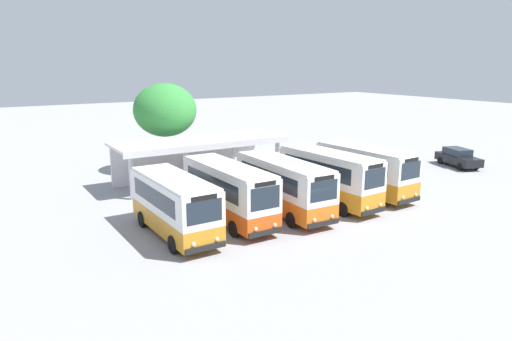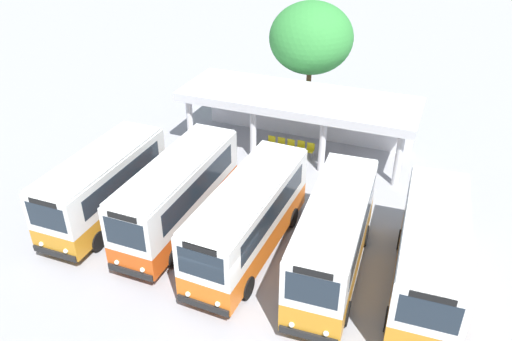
# 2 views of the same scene
# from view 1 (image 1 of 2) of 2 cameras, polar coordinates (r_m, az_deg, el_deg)

# --- Properties ---
(ground_plane) EXTENTS (180.00, 180.00, 0.00)m
(ground_plane) POSITION_cam_1_polar(r_m,az_deg,el_deg) (26.85, 6.97, -6.69)
(ground_plane) COLOR #939399
(city_bus_nearest_orange) EXTENTS (2.40, 7.29, 3.21)m
(city_bus_nearest_orange) POSITION_cam_1_polar(r_m,az_deg,el_deg) (25.01, -9.95, -3.99)
(city_bus_nearest_orange) COLOR black
(city_bus_nearest_orange) RESTS_ON ground
(city_bus_second_in_row) EXTENTS (2.24, 7.97, 3.33)m
(city_bus_second_in_row) POSITION_cam_1_polar(r_m,az_deg,el_deg) (26.91, -3.41, -2.46)
(city_bus_second_in_row) COLOR black
(city_bus_second_in_row) RESTS_ON ground
(city_bus_middle_cream) EXTENTS (2.50, 8.08, 3.29)m
(city_bus_middle_cream) POSITION_cam_1_polar(r_m,az_deg,el_deg) (28.33, 3.37, -1.70)
(city_bus_middle_cream) COLOR black
(city_bus_middle_cream) RESTS_ON ground
(city_bus_fourth_amber) EXTENTS (2.54, 7.79, 3.46)m
(city_bus_fourth_amber) POSITION_cam_1_polar(r_m,az_deg,el_deg) (30.38, 8.91, -0.66)
(city_bus_fourth_amber) COLOR black
(city_bus_fourth_amber) RESTS_ON ground
(city_bus_fifth_blue) EXTENTS (2.65, 7.74, 3.39)m
(city_bus_fifth_blue) POSITION_cam_1_polar(r_m,az_deg,el_deg) (33.01, 13.17, 0.18)
(city_bus_fifth_blue) COLOR black
(city_bus_fifth_blue) RESTS_ON ground
(parked_car_flank) EXTENTS (3.07, 4.78, 1.62)m
(parked_car_flank) POSITION_cam_1_polar(r_m,az_deg,el_deg) (45.08, 23.50, 1.49)
(parked_car_flank) COLOR black
(parked_car_flank) RESTS_ON ground
(terminal_canopy) EXTENTS (13.13, 4.55, 3.40)m
(terminal_canopy) POSITION_cam_1_polar(r_m,az_deg,el_deg) (36.20, -7.18, 2.64)
(terminal_canopy) COLOR silver
(terminal_canopy) RESTS_ON ground
(waiting_chair_end_by_column) EXTENTS (0.46, 0.46, 0.86)m
(waiting_chair_end_by_column) POSITION_cam_1_polar(r_m,az_deg,el_deg) (35.12, -8.32, -1.09)
(waiting_chair_end_by_column) COLOR slate
(waiting_chair_end_by_column) RESTS_ON ground
(waiting_chair_second_from_end) EXTENTS (0.46, 0.46, 0.86)m
(waiting_chair_second_from_end) POSITION_cam_1_polar(r_m,az_deg,el_deg) (35.37, -7.46, -0.97)
(waiting_chair_second_from_end) COLOR slate
(waiting_chair_second_from_end) RESTS_ON ground
(waiting_chair_middle_seat) EXTENTS (0.46, 0.46, 0.86)m
(waiting_chair_middle_seat) POSITION_cam_1_polar(r_m,az_deg,el_deg) (35.59, -6.59, -0.85)
(waiting_chair_middle_seat) COLOR slate
(waiting_chair_middle_seat) RESTS_ON ground
(waiting_chair_fourth_seat) EXTENTS (0.46, 0.46, 0.86)m
(waiting_chair_fourth_seat) POSITION_cam_1_polar(r_m,az_deg,el_deg) (35.89, -5.78, -0.72)
(waiting_chair_fourth_seat) COLOR slate
(waiting_chair_fourth_seat) RESTS_ON ground
(waiting_chair_fifth_seat) EXTENTS (0.46, 0.46, 0.86)m
(waiting_chair_fifth_seat) POSITION_cam_1_polar(r_m,az_deg,el_deg) (36.09, -4.90, -0.62)
(waiting_chair_fifth_seat) COLOR slate
(waiting_chair_fifth_seat) RESTS_ON ground
(roadside_tree_behind_canopy) EXTENTS (5.18, 5.18, 7.41)m
(roadside_tree_behind_canopy) POSITION_cam_1_polar(r_m,az_deg,el_deg) (39.51, -11.07, 7.26)
(roadside_tree_behind_canopy) COLOR brown
(roadside_tree_behind_canopy) RESTS_ON ground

